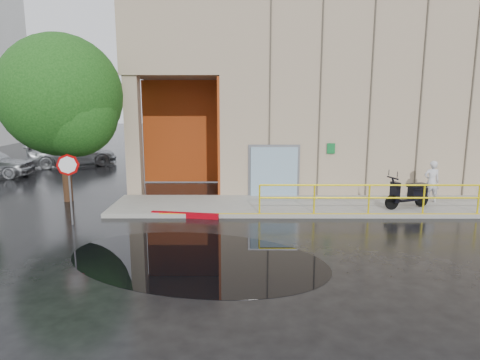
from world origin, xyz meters
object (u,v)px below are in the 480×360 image
object	(u,v)px
scooter	(409,186)
person	(432,181)
tree_near	(64,100)
stop_sign	(69,173)
red_curb	(185,215)
car_c	(72,154)

from	to	relation	value
scooter	person	bearing A→B (deg)	17.89
scooter	tree_near	distance (m)	13.36
stop_sign	tree_near	world-z (taller)	tree_near
scooter	tree_near	size ratio (longest dim) A/B	0.29
stop_sign	red_curb	size ratio (longest dim) A/B	0.98
car_c	tree_near	distance (m)	10.40
stop_sign	tree_near	distance (m)	4.15
person	stop_sign	size ratio (longest dim) A/B	0.69
red_curb	tree_near	distance (m)	6.68
stop_sign	car_c	bearing A→B (deg)	114.17
person	scooter	size ratio (longest dim) A/B	0.86
person	scooter	xyz separation A→B (m)	(-1.24, -0.92, 0.01)
person	tree_near	bearing A→B (deg)	-0.13
scooter	car_c	xyz separation A→B (m)	(-16.44, 10.78, -0.21)
scooter	car_c	world-z (taller)	scooter
stop_sign	red_curb	xyz separation A→B (m)	(3.59, 0.87, -1.64)
scooter	stop_sign	distance (m)	11.78
person	stop_sign	world-z (taller)	stop_sign
red_curb	car_c	bearing A→B (deg)	125.97
scooter	car_c	bearing A→B (deg)	128.00
scooter	stop_sign	world-z (taller)	stop_sign
person	tree_near	distance (m)	14.49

